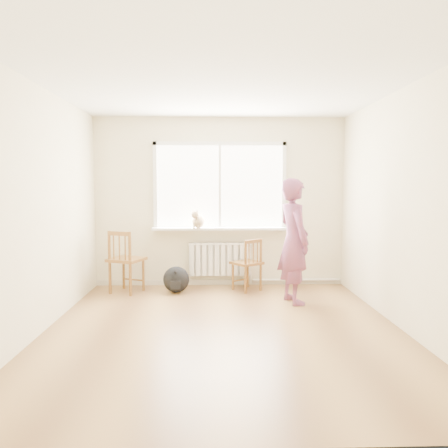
{
  "coord_description": "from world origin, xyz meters",
  "views": [
    {
      "loc": [
        -0.13,
        -4.79,
        1.61
      ],
      "look_at": [
        0.04,
        1.2,
        1.09
      ],
      "focal_mm": 35.0,
      "sensor_mm": 36.0,
      "label": 1
    }
  ],
  "objects": [
    {
      "name": "back_wall",
      "position": [
        0.0,
        2.25,
        1.35
      ],
      "size": [
        4.0,
        0.01,
        2.7
      ],
      "primitive_type": "cube",
      "color": "beige",
      "rests_on": "ground"
    },
    {
      "name": "cat",
      "position": [
        -0.35,
        2.05,
        1.07
      ],
      "size": [
        0.28,
        0.44,
        0.3
      ],
      "rotation": [
        0.0,
        0.0,
        -0.32
      ],
      "color": "#CAAF8A",
      "rests_on": "windowsill"
    },
    {
      "name": "chair_left",
      "position": [
        -1.44,
        1.72,
        0.48
      ],
      "size": [
        0.6,
        0.59,
        0.95
      ],
      "rotation": [
        0.0,
        0.0,
        2.74
      ],
      "color": "brown",
      "rests_on": "floor"
    },
    {
      "name": "chair_right",
      "position": [
        0.43,
        1.8,
        0.41
      ],
      "size": [
        0.55,
        0.54,
        0.81
      ],
      "rotation": [
        0.0,
        0.0,
        3.77
      ],
      "color": "brown",
      "rests_on": "floor"
    },
    {
      "name": "baseboard",
      "position": [
        0.0,
        2.23,
        0.04
      ],
      "size": [
        4.0,
        0.03,
        0.08
      ],
      "primitive_type": "cube",
      "color": "beige",
      "rests_on": "ground"
    },
    {
      "name": "heating_pipe",
      "position": [
        1.25,
        2.19,
        0.08
      ],
      "size": [
        1.4,
        0.04,
        0.04
      ],
      "primitive_type": "cylinder",
      "rotation": [
        0.0,
        1.57,
        0.0
      ],
      "color": "silver",
      "rests_on": "back_wall"
    },
    {
      "name": "backpack",
      "position": [
        -0.67,
        1.73,
        0.2
      ],
      "size": [
        0.48,
        0.44,
        0.4
      ],
      "primitive_type": "ellipsoid",
      "rotation": [
        0.0,
        0.0,
        -0.43
      ],
      "color": "black",
      "rests_on": "floor"
    },
    {
      "name": "windowsill",
      "position": [
        0.0,
        2.14,
        0.93
      ],
      "size": [
        2.15,
        0.22,
        0.04
      ],
      "primitive_type": "cube",
      "color": "white",
      "rests_on": "back_wall"
    },
    {
      "name": "person",
      "position": [
        0.99,
        1.12,
        0.86
      ],
      "size": [
        0.56,
        0.71,
        1.71
      ],
      "primitive_type": "imported",
      "rotation": [
        0.0,
        0.0,
        1.84
      ],
      "color": "#CC4471",
      "rests_on": "floor"
    },
    {
      "name": "window",
      "position": [
        0.0,
        2.22,
        1.66
      ],
      "size": [
        2.12,
        0.05,
        1.42
      ],
      "color": "white",
      "rests_on": "back_wall"
    },
    {
      "name": "floor",
      "position": [
        0.0,
        0.0,
        0.0
      ],
      "size": [
        4.5,
        4.5,
        0.0
      ],
      "primitive_type": "plane",
      "color": "#9E7340",
      "rests_on": "ground"
    },
    {
      "name": "ceiling",
      "position": [
        0.0,
        0.0,
        2.7
      ],
      "size": [
        4.5,
        4.5,
        0.0
      ],
      "primitive_type": "plane",
      "rotation": [
        3.14,
        0.0,
        0.0
      ],
      "color": "white",
      "rests_on": "back_wall"
    },
    {
      "name": "radiator",
      "position": [
        0.0,
        2.16,
        0.44
      ],
      "size": [
        1.0,
        0.12,
        0.55
      ],
      "color": "white",
      "rests_on": "back_wall"
    }
  ]
}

